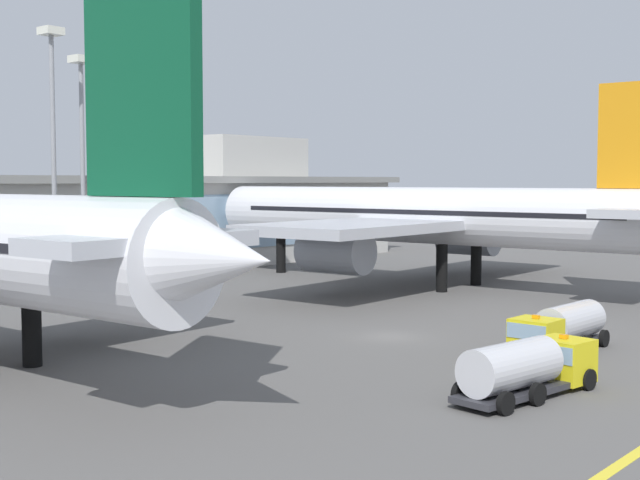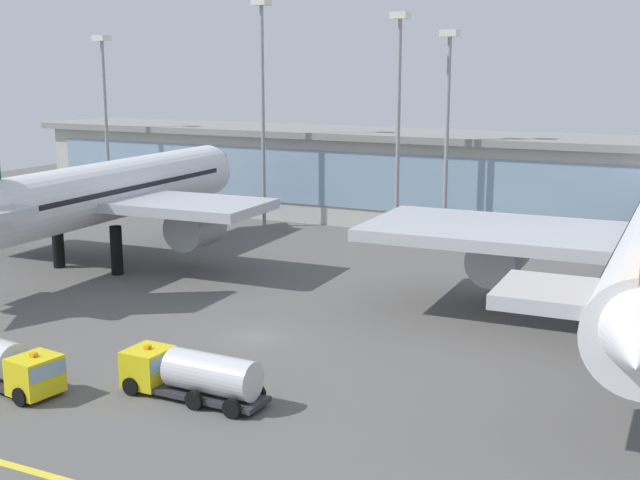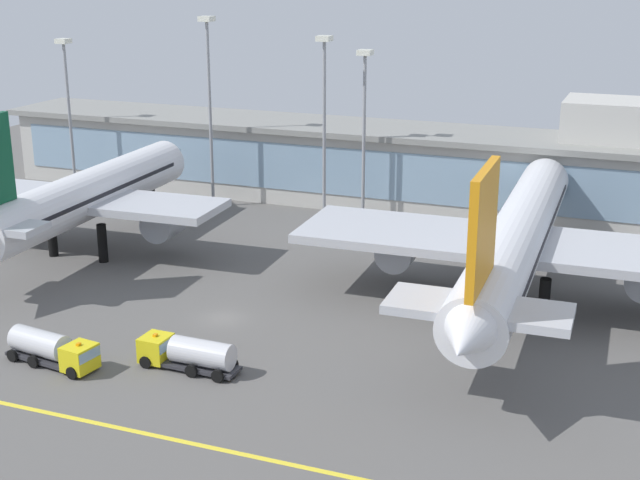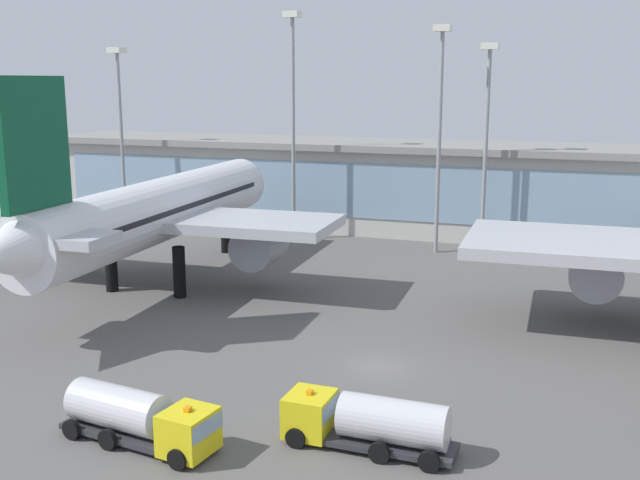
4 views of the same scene
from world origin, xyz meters
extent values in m
plane|color=#5B5956|center=(0.00, 0.00, 0.00)|extent=(180.00, 180.00, 0.00)
cube|color=yellow|center=(0.00, -22.00, 0.01)|extent=(144.00, 0.50, 0.01)
cube|color=beige|center=(0.00, 46.63, 5.17)|extent=(113.01, 12.00, 10.34)
cube|color=#84A3BC|center=(0.00, 40.58, 5.69)|extent=(108.49, 0.20, 6.62)
cube|color=gray|center=(0.00, 46.63, 10.74)|extent=(116.01, 14.00, 0.80)
cylinder|color=black|center=(-27.65, 9.97, 2.27)|extent=(1.10, 1.10, 4.54)
cylinder|color=black|center=(-20.84, 10.24, 2.27)|extent=(1.10, 1.10, 4.54)
cylinder|color=black|center=(-24.95, 27.62, 2.27)|extent=(1.10, 1.10, 4.54)
cylinder|color=silver|center=(-24.37, 13.15, 7.10)|extent=(7.21, 38.30, 5.68)
cone|color=silver|center=(-25.20, 33.89, 7.10)|extent=(5.60, 5.33, 5.40)
cube|color=#84A3BC|center=(-25.07, 30.66, 8.10)|extent=(4.42, 4.14, 1.70)
cube|color=black|center=(-24.37, 13.15, 7.53)|extent=(7.02, 32.21, 0.45)
cube|color=#B7BAC1|center=(-24.37, 13.15, 6.39)|extent=(33.23, 10.46, 0.91)
cylinder|color=#999EA8|center=(-33.63, 14.15, 4.15)|extent=(4.17, 5.11, 3.98)
cylinder|color=#999EA8|center=(-15.22, 14.89, 4.15)|extent=(4.17, 5.11, 3.98)
cylinder|color=black|center=(22.53, 10.01, 2.27)|extent=(1.10, 1.10, 4.55)
cylinder|color=#999EA8|center=(13.35, 15.66, 4.15)|extent=(4.15, 6.71, 3.98)
cylinder|color=black|center=(-5.40, -13.87, 0.55)|extent=(1.13, 0.45, 1.10)
cylinder|color=black|center=(-5.76, -16.44, 0.55)|extent=(1.13, 0.45, 1.10)
cylinder|color=black|center=(-9.85, -13.24, 0.55)|extent=(1.13, 0.45, 1.10)
cube|color=yellow|center=(-5.84, -15.12, 1.40)|extent=(2.68, 2.90, 2.20)
cube|color=#84A3BC|center=(-5.84, -15.12, 1.88)|extent=(2.76, 2.81, 0.88)
cube|color=orange|center=(-5.84, -15.12, 2.62)|extent=(0.30, 0.40, 0.20)
cylinder|color=black|center=(-1.11, -12.40, 0.55)|extent=(1.11, 0.33, 1.10)
cylinder|color=black|center=(-1.05, -9.80, 0.55)|extent=(1.11, 0.33, 1.10)
cylinder|color=black|center=(3.39, -12.51, 0.55)|extent=(1.11, 0.33, 1.10)
cylinder|color=black|center=(3.45, -9.91, 0.55)|extent=(1.11, 0.33, 1.10)
cylinder|color=black|center=(5.91, -12.57, 0.55)|extent=(1.11, 0.33, 1.10)
cylinder|color=black|center=(5.97, -9.97, 0.55)|extent=(1.11, 0.33, 1.10)
cube|color=#2D2D33|center=(3.24, -11.21, 0.45)|extent=(7.61, 2.52, 0.30)
cube|color=yellow|center=(-0.81, -11.11, 1.40)|extent=(2.40, 2.66, 2.20)
cube|color=#84A3BC|center=(-0.81, -11.11, 1.88)|extent=(2.49, 2.55, 0.88)
cylinder|color=silver|center=(3.78, -11.22, 1.75)|extent=(5.63, 2.44, 2.30)
cube|color=orange|center=(-0.81, -11.11, 2.62)|extent=(0.30, 0.40, 0.20)
cylinder|color=gray|center=(-3.00, 35.43, 11.86)|extent=(0.44, 0.44, 23.71)
cube|color=silver|center=(-3.00, 35.43, 24.06)|extent=(1.80, 1.80, 0.70)
cylinder|color=gray|center=(-43.92, 36.75, 11.01)|extent=(0.44, 0.44, 22.02)
cube|color=silver|center=(-43.92, 36.75, 22.37)|extent=(1.80, 1.80, 0.70)
cylinder|color=gray|center=(-20.43, 36.74, 12.84)|extent=(0.44, 0.44, 25.67)
cube|color=silver|center=(-20.43, 36.74, 26.02)|extent=(1.80, 1.80, 0.70)
cylinder|color=gray|center=(1.69, 37.78, 10.96)|extent=(0.44, 0.44, 21.91)
cube|color=silver|center=(1.69, 37.78, 22.26)|extent=(1.80, 1.80, 0.70)
camera|label=1|loc=(-47.43, -33.72, 10.64)|focal=48.29mm
camera|label=2|loc=(29.17, -48.87, 18.95)|focal=46.93mm
camera|label=3|loc=(38.08, -71.86, 33.60)|focal=49.90mm
camera|label=4|loc=(12.11, -46.13, 18.73)|focal=42.45mm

